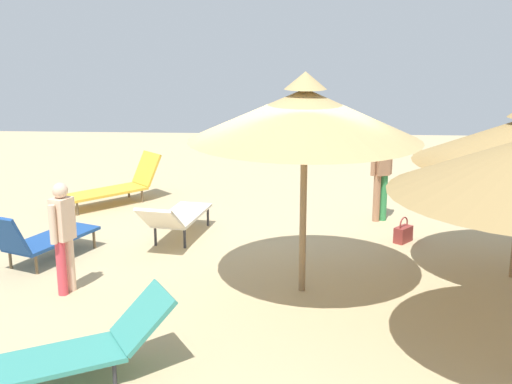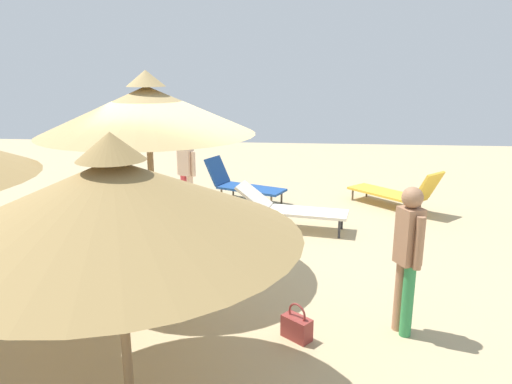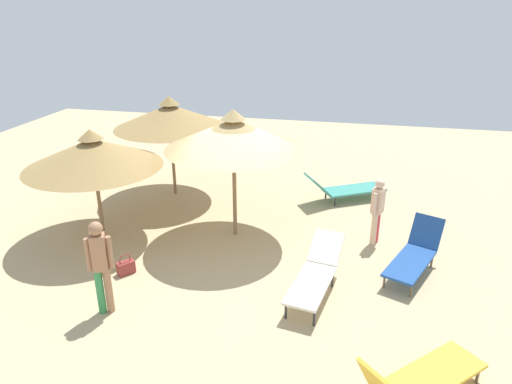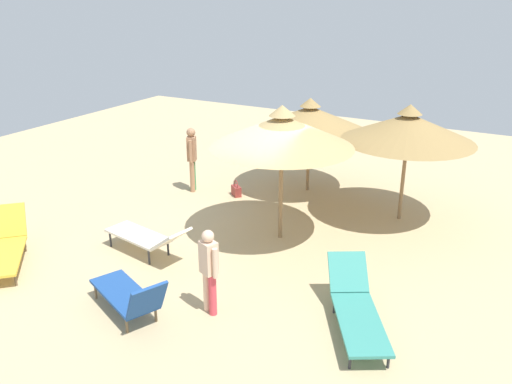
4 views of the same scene
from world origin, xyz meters
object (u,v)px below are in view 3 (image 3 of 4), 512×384
at_px(parasol_umbrella_near_right, 93,153).
at_px(lounge_chair_center, 316,273).
at_px(lounge_chair_back, 344,188).
at_px(person_standing_far_left, 377,208).
at_px(person_standing_near_left, 100,262).
at_px(handbag, 126,267).
at_px(parasol_umbrella_far_left, 233,134).
at_px(lounge_chair_edge, 415,254).
at_px(parasol_umbrella_front, 170,116).
at_px(lounge_chair_far_right, 418,379).

bearing_deg(parasol_umbrella_near_right, lounge_chair_center, -104.40).
bearing_deg(lounge_chair_back, person_standing_far_left, -160.66).
height_order(person_standing_near_left, handbag, person_standing_near_left).
height_order(parasol_umbrella_far_left, lounge_chair_back, parasol_umbrella_far_left).
height_order(lounge_chair_edge, lounge_chair_back, lounge_chair_edge).
bearing_deg(lounge_chair_back, handbag, 139.04).
bearing_deg(lounge_chair_back, parasol_umbrella_front, 96.17).
height_order(parasol_umbrella_near_right, parasol_umbrella_front, parasol_umbrella_front).
height_order(parasol_umbrella_near_right, lounge_chair_edge, parasol_umbrella_near_right).
distance_m(parasol_umbrella_far_left, parasol_umbrella_near_right, 3.09).
xyz_separation_m(parasol_umbrella_front, person_standing_near_left, (-5.32, -0.84, -1.22)).
relative_size(parasol_umbrella_far_left, lounge_chair_edge, 1.57).
distance_m(lounge_chair_far_right, handbag, 5.69).
relative_size(lounge_chair_center, lounge_chair_back, 0.95).
distance_m(person_standing_near_left, handbag, 1.48).
height_order(lounge_chair_edge, handbag, lounge_chair_edge).
height_order(lounge_chair_far_right, lounge_chair_edge, lounge_chair_edge).
bearing_deg(lounge_chair_center, lounge_chair_edge, -57.94).
xyz_separation_m(parasol_umbrella_far_left, person_standing_near_left, (-3.31, 1.43, -1.40)).
bearing_deg(handbag, person_standing_near_left, -168.48).
bearing_deg(lounge_chair_back, lounge_chair_far_right, -169.19).
relative_size(lounge_chair_edge, handbag, 4.43).
xyz_separation_m(parasol_umbrella_front, person_standing_far_left, (-1.76, -5.40, -1.36)).
relative_size(lounge_chair_center, lounge_chair_edge, 1.12).
xyz_separation_m(parasol_umbrella_far_left, lounge_chair_back, (2.51, -2.34, -2.02)).
relative_size(parasol_umbrella_front, lounge_chair_far_right, 1.60).
distance_m(parasol_umbrella_front, person_standing_near_left, 5.53).
bearing_deg(person_standing_far_left, parasol_umbrella_far_left, 94.65).
relative_size(lounge_chair_center, handbag, 4.95).
relative_size(parasol_umbrella_far_left, handbag, 6.94).
bearing_deg(person_standing_near_left, lounge_chair_far_right, -99.93).
distance_m(lounge_chair_edge, person_standing_far_left, 1.37).
bearing_deg(lounge_chair_edge, lounge_chair_back, 24.88).
distance_m(parasol_umbrella_front, lounge_chair_far_right, 8.75).
xyz_separation_m(parasol_umbrella_far_left, lounge_chair_edge, (-0.81, -3.88, -1.98)).
distance_m(parasol_umbrella_near_right, lounge_chair_edge, 7.04).
relative_size(parasol_umbrella_front, person_standing_far_left, 1.97).
bearing_deg(lounge_chair_center, parasol_umbrella_far_left, 46.27).
xyz_separation_m(lounge_chair_edge, handbag, (-1.31, 5.55, -0.26)).
relative_size(lounge_chair_center, person_standing_near_left, 1.23).
bearing_deg(parasol_umbrella_near_right, lounge_chair_far_right, -118.14).
bearing_deg(handbag, lounge_chair_back, -40.96).
relative_size(parasol_umbrella_near_right, lounge_chair_edge, 1.57).
xyz_separation_m(lounge_chair_center, lounge_chair_edge, (1.15, -1.83, -0.02)).
height_order(parasol_umbrella_far_left, person_standing_near_left, parasol_umbrella_far_left).
bearing_deg(lounge_chair_far_right, person_standing_far_left, 6.26).
bearing_deg(lounge_chair_far_right, lounge_chair_center, 35.12).
distance_m(lounge_chair_far_right, lounge_chair_back, 6.83).
distance_m(parasol_umbrella_near_right, person_standing_far_left, 6.29).
bearing_deg(lounge_chair_edge, person_standing_near_left, 115.27).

